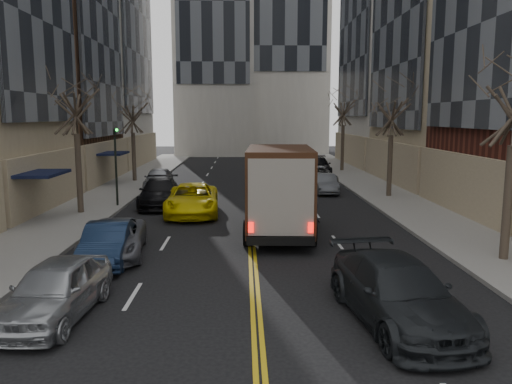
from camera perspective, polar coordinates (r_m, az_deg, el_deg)
sidewalk_left at (r=34.23m, az=-16.12°, el=-0.11°), size 4.00×66.00×0.15m
sidewalk_right at (r=34.40m, az=14.30°, el=0.00°), size 4.00×66.00×0.15m
tree_lf_mid at (r=27.13m, az=-20.06°, el=11.33°), size 3.20×3.20×8.91m
tree_lf_far at (r=39.66m, az=-13.99°, el=9.75°), size 3.20×3.20×8.12m
tree_rt_mid at (r=32.07m, az=15.33°, el=10.28°), size 3.20×3.20×8.32m
tree_rt_far at (r=46.66m, az=10.00°, el=10.56°), size 3.20×3.20×9.11m
traffic_signal at (r=28.70m, az=-15.74°, el=3.79°), size 0.29×0.26×4.70m
ups_truck at (r=21.32m, az=2.66°, el=0.09°), size 3.13×7.08×3.81m
observer_sedan at (r=13.04m, az=15.87°, el=-10.94°), size 2.89×5.68×1.58m
taxi at (r=26.20m, az=-7.29°, el=-0.85°), size 2.94×5.85×1.59m
pedestrian at (r=19.88m, az=6.72°, el=-3.71°), size 0.42×0.63×1.71m
parked_lf_a at (r=13.82m, az=-21.97°, el=-10.30°), size 2.10×4.52×1.50m
parked_lf_b at (r=18.28m, az=-16.64°, el=-5.65°), size 1.84×4.30×1.38m
parked_lf_c at (r=19.07m, az=-15.99°, el=-5.15°), size 2.77×4.93×1.30m
parked_lf_d at (r=28.94m, az=-10.93°, el=-0.07°), size 2.63×5.54×1.56m
parked_lf_e at (r=35.69m, az=-11.08°, el=1.51°), size 1.93×4.48×1.51m
parked_rt_a at (r=33.59m, az=7.86°, el=0.95°), size 1.37×3.87×1.27m
parked_rt_b at (r=37.12m, az=6.97°, el=1.83°), size 2.66×5.28×1.43m
parked_rt_c at (r=43.81m, az=7.02°, el=2.96°), size 2.58×5.58×1.58m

